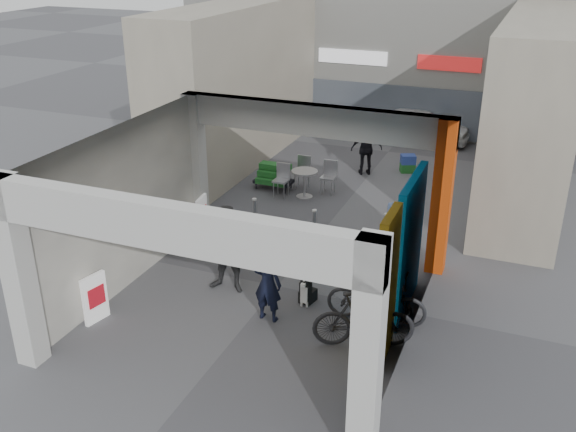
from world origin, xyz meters
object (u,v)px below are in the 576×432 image
at_px(cafe_set, 304,182).
at_px(border_collie, 307,291).
at_px(bicycle_front, 377,299).
at_px(white_van, 419,126).
at_px(man_with_dog, 268,284).
at_px(man_elderly, 393,233).
at_px(man_crates, 367,149).
at_px(bicycle_rear, 364,319).
at_px(produce_stand, 274,179).
at_px(man_back_turned, 229,250).

bearing_deg(cafe_set, border_collie, -69.00).
distance_m(bicycle_front, white_van, 12.15).
distance_m(man_with_dog, man_elderly, 3.61).
xyz_separation_m(man_with_dog, white_van, (0.40, 12.74, -0.17)).
bearing_deg(cafe_set, white_van, 71.25).
height_order(border_collie, man_crates, man_crates).
height_order(man_with_dog, bicycle_rear, man_with_dog).
height_order(produce_stand, border_collie, produce_stand).
distance_m(man_elderly, white_van, 9.64).
bearing_deg(man_back_turned, cafe_set, 91.44).
height_order(bicycle_rear, white_van, white_van).
relative_size(bicycle_front, bicycle_rear, 1.04).
bearing_deg(produce_stand, man_back_turned, -64.36).
bearing_deg(border_collie, white_van, 103.01).
relative_size(cafe_set, bicycle_rear, 0.85).
bearing_deg(produce_stand, white_van, 75.38).
bearing_deg(bicycle_front, produce_stand, 33.48).
distance_m(man_back_turned, man_elderly, 3.79).
bearing_deg(bicycle_rear, man_crates, -5.61).
bearing_deg(border_collie, bicycle_front, 7.78).
height_order(man_crates, bicycle_rear, man_crates).
relative_size(man_elderly, man_crates, 0.91).
distance_m(cafe_set, man_back_turned, 5.88).
height_order(bicycle_front, white_van, white_van).
relative_size(border_collie, bicycle_rear, 0.38).
bearing_deg(man_with_dog, bicycle_rear, 177.38).
height_order(border_collie, man_with_dog, man_with_dog).
xyz_separation_m(man_with_dog, bicycle_front, (1.98, 0.69, -0.27)).
xyz_separation_m(man_back_turned, white_van, (1.59, 12.02, -0.34)).
relative_size(cafe_set, man_back_turned, 0.83).
distance_m(man_crates, white_van, 4.08).
bearing_deg(man_back_turned, white_van, 78.87).
height_order(cafe_set, bicycle_front, bicycle_front).
relative_size(man_crates, bicycle_front, 0.86).
height_order(man_with_dog, bicycle_front, man_with_dog).
bearing_deg(man_elderly, bicycle_front, -102.78).
distance_m(border_collie, white_van, 11.93).
xyz_separation_m(cafe_set, man_with_dog, (1.70, -6.54, 0.44)).
height_order(man_back_turned, man_crates, man_back_turned).
relative_size(man_with_dog, bicycle_rear, 0.84).
distance_m(produce_stand, bicycle_front, 7.44).
xyz_separation_m(produce_stand, white_van, (3.05, 6.23, 0.32)).
height_order(cafe_set, man_back_turned, man_back_turned).
bearing_deg(bicycle_rear, produce_stand, 13.80).
height_order(bicycle_front, bicycle_rear, bicycle_rear).
height_order(produce_stand, bicycle_rear, bicycle_rear).
height_order(produce_stand, bicycle_front, bicycle_front).
bearing_deg(produce_stand, man_elderly, -26.02).
relative_size(man_back_turned, bicycle_rear, 1.03).
height_order(border_collie, white_van, white_van).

